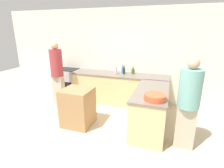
{
  "coord_description": "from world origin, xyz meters",
  "views": [
    {
      "loc": [
        1.36,
        -2.64,
        2.1
      ],
      "look_at": [
        0.15,
        0.92,
        0.93
      ],
      "focal_mm": 28.0,
      "sensor_mm": 36.0,
      "label": 1
    }
  ],
  "objects": [
    {
      "name": "ground_plane",
      "position": [
        0.0,
        0.0,
        0.0
      ],
      "size": [
        14.0,
        14.0,
        0.0
      ],
      "primitive_type": "plane",
      "color": "beige"
    },
    {
      "name": "counter_back",
      "position": [
        0.0,
        2.04,
        0.44
      ],
      "size": [
        2.77,
        0.68,
        0.88
      ],
      "color": "#D6B27A",
      "rests_on": "ground_plane"
    },
    {
      "name": "person_at_peninsula",
      "position": [
        1.72,
        0.44,
        0.9
      ],
      "size": [
        0.38,
        0.38,
        1.68
      ],
      "color": "#ADA38E",
      "rests_on": "ground_plane"
    },
    {
      "name": "olive_oil_bottle",
      "position": [
        0.36,
        2.2,
        0.96
      ],
      "size": [
        0.09,
        0.09,
        0.18
      ],
      "color": "#475B1E",
      "rests_on": "counter_back"
    },
    {
      "name": "counter_peninsula",
      "position": [
        1.04,
        0.92,
        0.44
      ],
      "size": [
        0.69,
        1.61,
        0.88
      ],
      "color": "#D6B27A",
      "rests_on": "ground_plane"
    },
    {
      "name": "water_bottle_blue",
      "position": [
        0.05,
        2.18,
        0.98
      ],
      "size": [
        0.06,
        0.06,
        0.24
      ],
      "color": "#386BB7",
      "rests_on": "counter_back"
    },
    {
      "name": "island_table",
      "position": [
        -0.53,
        0.53,
        0.43
      ],
      "size": [
        0.64,
        0.61,
        0.85
      ],
      "color": "#997047",
      "rests_on": "ground_plane"
    },
    {
      "name": "wine_bottle_dark",
      "position": [
        0.13,
        2.06,
        0.98
      ],
      "size": [
        0.06,
        0.06,
        0.24
      ],
      "color": "black",
      "rests_on": "counter_back"
    },
    {
      "name": "wall_back",
      "position": [
        0.0,
        2.39,
        1.35
      ],
      "size": [
        8.0,
        0.06,
        2.7
      ],
      "color": "silver",
      "rests_on": "ground_plane"
    },
    {
      "name": "range_oven",
      "position": [
        -1.75,
        2.07,
        0.45
      ],
      "size": [
        0.71,
        0.59,
        0.9
      ],
      "color": "#ADADB2",
      "rests_on": "ground_plane"
    },
    {
      "name": "person_by_range",
      "position": [
        -1.6,
        1.34,
        0.98
      ],
      "size": [
        0.34,
        0.34,
        1.8
      ],
      "color": "#ADA38E",
      "rests_on": "ground_plane"
    },
    {
      "name": "mixing_bowl",
      "position": [
        1.15,
        0.38,
        0.94
      ],
      "size": [
        0.4,
        0.4,
        0.11
      ],
      "color": "#DB512D",
      "rests_on": "counter_peninsula"
    },
    {
      "name": "vinegar_bottle_clear",
      "position": [
        -0.1,
        1.99,
        1.0
      ],
      "size": [
        0.06,
        0.06,
        0.28
      ],
      "color": "silver",
      "rests_on": "counter_back"
    }
  ]
}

